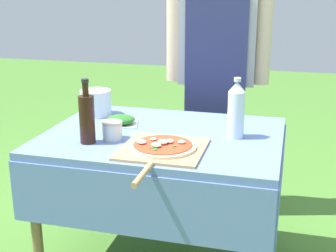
{
  "coord_description": "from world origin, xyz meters",
  "views": [
    {
      "loc": [
        0.58,
        -2.07,
        1.44
      ],
      "look_at": [
        0.03,
        0.0,
        0.78
      ],
      "focal_mm": 50.0,
      "sensor_mm": 36.0,
      "label": 1
    }
  ],
  "objects_px": {
    "mixing_tub": "(96,103)",
    "sauce_jar": "(112,131)",
    "water_bottle": "(236,109)",
    "herb_container": "(121,120)",
    "prep_table": "(163,152)",
    "person_cook": "(217,58)",
    "oil_bottle": "(87,118)",
    "pizza_on_peel": "(162,148)"
  },
  "relations": [
    {
      "from": "herb_container",
      "to": "water_bottle",
      "type": "bearing_deg",
      "value": -4.32
    },
    {
      "from": "pizza_on_peel",
      "to": "sauce_jar",
      "type": "relative_size",
      "value": 6.07
    },
    {
      "from": "water_bottle",
      "to": "sauce_jar",
      "type": "height_order",
      "value": "water_bottle"
    },
    {
      "from": "water_bottle",
      "to": "herb_container",
      "type": "relative_size",
      "value": 1.4
    },
    {
      "from": "sauce_jar",
      "to": "water_bottle",
      "type": "bearing_deg",
      "value": 17.92
    },
    {
      "from": "prep_table",
      "to": "mixing_tub",
      "type": "bearing_deg",
      "value": 153.13
    },
    {
      "from": "person_cook",
      "to": "oil_bottle",
      "type": "xyz_separation_m",
      "value": [
        -0.43,
        -0.98,
        -0.14
      ]
    },
    {
      "from": "prep_table",
      "to": "herb_container",
      "type": "height_order",
      "value": "herb_container"
    },
    {
      "from": "mixing_tub",
      "to": "herb_container",
      "type": "bearing_deg",
      "value": -36.04
    },
    {
      "from": "mixing_tub",
      "to": "sauce_jar",
      "type": "distance_m",
      "value": 0.44
    },
    {
      "from": "pizza_on_peel",
      "to": "mixing_tub",
      "type": "height_order",
      "value": "mixing_tub"
    },
    {
      "from": "pizza_on_peel",
      "to": "oil_bottle",
      "type": "relative_size",
      "value": 1.96
    },
    {
      "from": "person_cook",
      "to": "mixing_tub",
      "type": "height_order",
      "value": "person_cook"
    },
    {
      "from": "pizza_on_peel",
      "to": "mixing_tub",
      "type": "xyz_separation_m",
      "value": [
        -0.51,
        0.46,
        0.06
      ]
    },
    {
      "from": "oil_bottle",
      "to": "mixing_tub",
      "type": "height_order",
      "value": "oil_bottle"
    },
    {
      "from": "water_bottle",
      "to": "sauce_jar",
      "type": "relative_size",
      "value": 2.99
    },
    {
      "from": "prep_table",
      "to": "water_bottle",
      "type": "relative_size",
      "value": 4.02
    },
    {
      "from": "prep_table",
      "to": "water_bottle",
      "type": "distance_m",
      "value": 0.42
    },
    {
      "from": "sauce_jar",
      "to": "prep_table",
      "type": "bearing_deg",
      "value": 34.51
    },
    {
      "from": "oil_bottle",
      "to": "pizza_on_peel",
      "type": "bearing_deg",
      "value": -3.5
    },
    {
      "from": "pizza_on_peel",
      "to": "water_bottle",
      "type": "distance_m",
      "value": 0.41
    },
    {
      "from": "oil_bottle",
      "to": "herb_container",
      "type": "height_order",
      "value": "oil_bottle"
    },
    {
      "from": "oil_bottle",
      "to": "herb_container",
      "type": "bearing_deg",
      "value": 81.05
    },
    {
      "from": "oil_bottle",
      "to": "prep_table",
      "type": "bearing_deg",
      "value": 36.47
    },
    {
      "from": "oil_bottle",
      "to": "herb_container",
      "type": "distance_m",
      "value": 0.32
    },
    {
      "from": "water_bottle",
      "to": "pizza_on_peel",
      "type": "bearing_deg",
      "value": -135.54
    },
    {
      "from": "oil_bottle",
      "to": "mixing_tub",
      "type": "bearing_deg",
      "value": 108.89
    },
    {
      "from": "pizza_on_peel",
      "to": "oil_bottle",
      "type": "height_order",
      "value": "oil_bottle"
    },
    {
      "from": "prep_table",
      "to": "person_cook",
      "type": "distance_m",
      "value": 0.85
    },
    {
      "from": "oil_bottle",
      "to": "water_bottle",
      "type": "xyz_separation_m",
      "value": [
        0.64,
        0.25,
        0.02
      ]
    },
    {
      "from": "water_bottle",
      "to": "person_cook",
      "type": "bearing_deg",
      "value": 106.17
    },
    {
      "from": "mixing_tub",
      "to": "sauce_jar",
      "type": "relative_size",
      "value": 1.77
    },
    {
      "from": "pizza_on_peel",
      "to": "herb_container",
      "type": "xyz_separation_m",
      "value": [
        -0.31,
        0.32,
        0.01
      ]
    },
    {
      "from": "water_bottle",
      "to": "sauce_jar",
      "type": "distance_m",
      "value": 0.58
    },
    {
      "from": "pizza_on_peel",
      "to": "water_bottle",
      "type": "xyz_separation_m",
      "value": [
        0.28,
        0.28,
        0.12
      ]
    },
    {
      "from": "person_cook",
      "to": "sauce_jar",
      "type": "bearing_deg",
      "value": 66.57
    },
    {
      "from": "prep_table",
      "to": "sauce_jar",
      "type": "xyz_separation_m",
      "value": [
        -0.2,
        -0.14,
        0.13
      ]
    },
    {
      "from": "herb_container",
      "to": "prep_table",
      "type": "bearing_deg",
      "value": -18.21
    },
    {
      "from": "water_bottle",
      "to": "mixing_tub",
      "type": "relative_size",
      "value": 1.68
    },
    {
      "from": "oil_bottle",
      "to": "sauce_jar",
      "type": "height_order",
      "value": "oil_bottle"
    },
    {
      "from": "prep_table",
      "to": "herb_container",
      "type": "bearing_deg",
      "value": 161.79
    },
    {
      "from": "person_cook",
      "to": "oil_bottle",
      "type": "bearing_deg",
      "value": 63.53
    }
  ]
}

